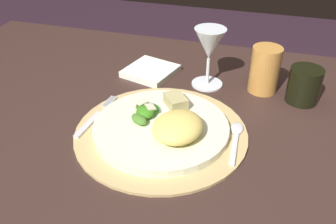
# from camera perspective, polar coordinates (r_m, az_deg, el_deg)

# --- Properties ---
(dining_table) EXTENTS (1.44, 0.90, 0.73)m
(dining_table) POSITION_cam_1_polar(r_m,az_deg,el_deg) (0.83, 1.02, -8.85)
(dining_table) COLOR #35231D
(dining_table) RESTS_ON ground
(placemat) EXTENTS (0.35, 0.35, 0.01)m
(placemat) POSITION_cam_1_polar(r_m,az_deg,el_deg) (0.74, -1.08, -3.16)
(placemat) COLOR tan
(placemat) RESTS_ON dining_table
(dinner_plate) EXTENTS (0.27, 0.27, 0.02)m
(dinner_plate) POSITION_cam_1_polar(r_m,az_deg,el_deg) (0.73, -1.09, -2.47)
(dinner_plate) COLOR silver
(dinner_plate) RESTS_ON placemat
(pasta_serving) EXTENTS (0.11, 0.13, 0.04)m
(pasta_serving) POSITION_cam_1_polar(r_m,az_deg,el_deg) (0.69, 1.55, -2.31)
(pasta_serving) COLOR #ECCF65
(pasta_serving) RESTS_ON dinner_plate
(salad_greens) EXTENTS (0.06, 0.10, 0.03)m
(salad_greens) POSITION_cam_1_polar(r_m,az_deg,el_deg) (0.75, -3.57, 0.10)
(salad_greens) COLOR #377B29
(salad_greens) RESTS_ON dinner_plate
(bread_piece) EXTENTS (0.06, 0.06, 0.02)m
(bread_piece) POSITION_cam_1_polar(r_m,az_deg,el_deg) (0.78, 1.22, 1.69)
(bread_piece) COLOR tan
(bread_piece) RESTS_ON dinner_plate
(fork) EXTENTS (0.03, 0.16, 0.00)m
(fork) POSITION_cam_1_polar(r_m,az_deg,el_deg) (0.79, -11.32, -0.85)
(fork) COLOR silver
(fork) RESTS_ON placemat
(spoon) EXTENTS (0.03, 0.14, 0.01)m
(spoon) POSITION_cam_1_polar(r_m,az_deg,el_deg) (0.74, 10.50, -3.53)
(spoon) COLOR silver
(spoon) RESTS_ON placemat
(napkin) EXTENTS (0.14, 0.14, 0.02)m
(napkin) POSITION_cam_1_polar(r_m,az_deg,el_deg) (0.96, -2.72, 6.36)
(napkin) COLOR white
(napkin) RESTS_ON dining_table
(wine_glass) EXTENTS (0.08, 0.08, 0.14)m
(wine_glass) POSITION_cam_1_polar(r_m,az_deg,el_deg) (0.87, 6.45, 10.07)
(wine_glass) COLOR silver
(wine_glass) RESTS_ON dining_table
(amber_tumbler) EXTENTS (0.07, 0.07, 0.11)m
(amber_tumbler) POSITION_cam_1_polar(r_m,az_deg,el_deg) (0.89, 14.77, 6.37)
(amber_tumbler) COLOR #C8873C
(amber_tumbler) RESTS_ON dining_table
(dark_tumbler) EXTENTS (0.07, 0.07, 0.08)m
(dark_tumbler) POSITION_cam_1_polar(r_m,az_deg,el_deg) (0.88, 20.35, 3.92)
(dark_tumbler) COLOR black
(dark_tumbler) RESTS_ON dining_table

